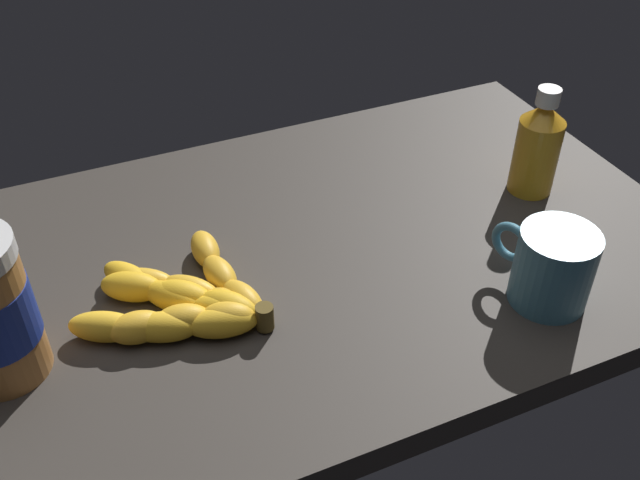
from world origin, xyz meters
The scene contains 4 objects.
ground_plane centered at (0.00, 0.00, -1.85)cm, with size 98.61×58.42×3.70cm, color #38332D.
banana_bunch centered at (15.40, 4.70, 1.67)cm, with size 21.57×18.62×3.56cm.
honey_bottle centered at (-34.45, -0.13, 6.78)cm, with size 5.98×5.98×15.15cm.
coffee_mug centered at (-22.72, 18.78, 4.62)cm, with size 8.77×12.14×9.22cm.
Camera 1 is at (24.94, 63.52, 56.63)cm, focal length 40.45 mm.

